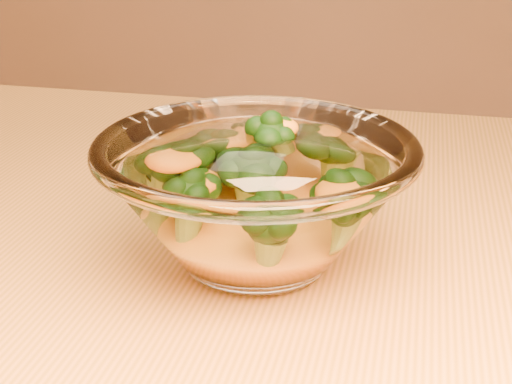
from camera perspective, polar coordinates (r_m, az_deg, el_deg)
table at (r=0.58m, az=3.82°, el=-13.93°), size 1.20×0.80×0.75m
glass_bowl at (r=0.50m, az=-0.00°, el=-0.51°), size 0.23×0.23×0.10m
cheese_sauce at (r=0.51m, az=0.00°, el=-2.68°), size 0.12×0.12×0.03m
broccoli_heap at (r=0.51m, az=-0.09°, el=1.06°), size 0.14×0.15×0.08m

